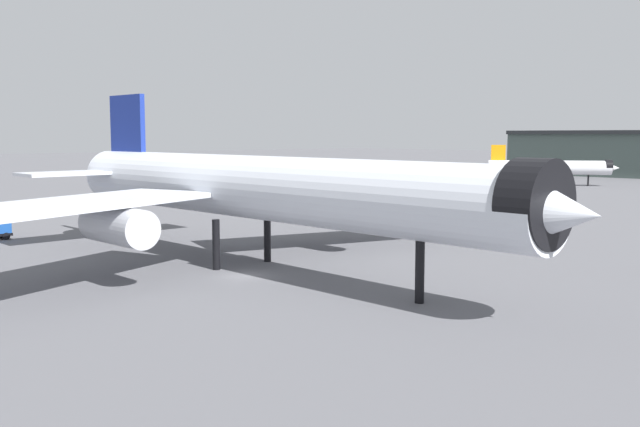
{
  "coord_description": "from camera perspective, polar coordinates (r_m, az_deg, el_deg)",
  "views": [
    {
      "loc": [
        54.33,
        -38.08,
        13.18
      ],
      "look_at": [
        6.61,
        3.64,
        6.19
      ],
      "focal_mm": 40.29,
      "sensor_mm": 36.0,
      "label": 1
    }
  ],
  "objects": [
    {
      "name": "ground",
      "position": [
        67.65,
        -6.04,
        -4.97
      ],
      "size": [
        900.0,
        900.0,
        0.0
      ],
      "primitive_type": "plane",
      "color": "#56565B"
    },
    {
      "name": "airliner_near_gate",
      "position": [
        70.16,
        -4.96,
        1.95
      ],
      "size": [
        68.56,
        62.63,
        17.94
      ],
      "rotation": [
        0.0,
        0.0,
        0.05
      ],
      "color": "silver",
      "rests_on": "ground"
    },
    {
      "name": "airliner_far_taxiway",
      "position": [
        194.72,
        17.68,
        3.48
      ],
      "size": [
        30.02,
        26.89,
        10.49
      ],
      "rotation": [
        0.0,
        0.0,
        0.69
      ],
      "color": "white",
      "rests_on": "ground"
    },
    {
      "name": "traffic_cone_near_nose",
      "position": [
        112.57,
        -2.43,
        -0.25
      ],
      "size": [
        0.56,
        0.56,
        0.7
      ],
      "primitive_type": "cone",
      "color": "#F2600C",
      "rests_on": "ground"
    }
  ]
}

